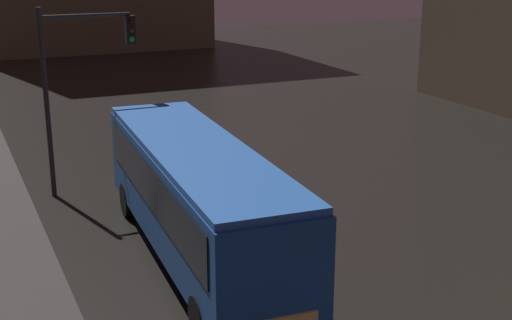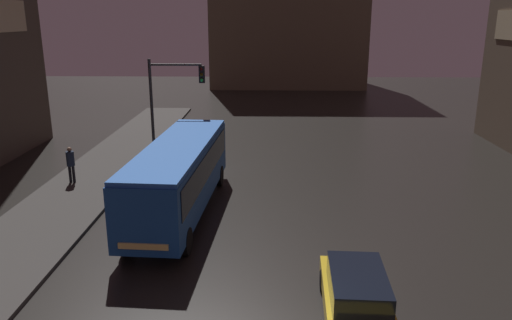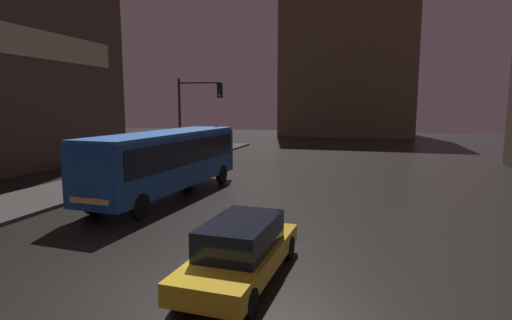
% 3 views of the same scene
% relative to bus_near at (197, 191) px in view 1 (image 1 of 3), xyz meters
% --- Properties ---
extents(bus_near, '(2.99, 10.57, 3.06)m').
position_rel_bus_near_xyz_m(bus_near, '(0.00, 0.00, 0.00)').
color(bus_near, '#194793').
rests_on(bus_near, ground).
extents(traffic_light_main, '(2.99, 0.35, 6.00)m').
position_rel_bus_near_xyz_m(traffic_light_main, '(-1.56, 6.56, 2.16)').
color(traffic_light_main, '#2D2D2D').
rests_on(traffic_light_main, ground).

